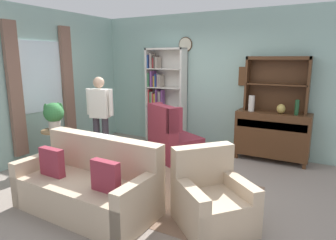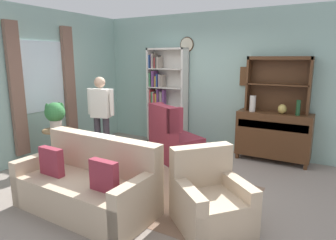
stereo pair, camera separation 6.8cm
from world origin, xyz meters
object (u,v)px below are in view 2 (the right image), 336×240
Objects in this scene: vase_round at (282,109)px; armchair_floral at (210,202)px; vase_tall at (253,104)px; plant_stand at (59,143)px; sideboard at (273,134)px; couch_floral at (88,185)px; coffee_table at (119,163)px; wingback_chair at (173,139)px; bookshelf at (164,96)px; potted_plant_small at (47,164)px; book_stack at (121,158)px; potted_plant_large at (55,113)px; sideboard_hutch at (279,77)px; bottle_wine at (298,108)px; person_reading at (101,113)px.

vase_round is 2.66m from armchair_floral.
vase_tall is 3.61m from plant_stand.
couch_floral is (-1.67, -3.02, -0.20)m from sideboard.
couch_floral reaches higher than coffee_table.
sideboard is 1.63× the size of coffee_table.
wingback_chair is at bearing 89.97° from couch_floral.
couch_floral is (0.72, -3.10, -0.75)m from bookshelf.
plant_stand is (-1.64, -1.27, 0.01)m from wingback_chair.
armchair_floral is 3.83× the size of potted_plant_small.
book_stack is at bearing -129.07° from vase_round.
potted_plant_large is (-1.68, -1.26, 0.54)m from wingback_chair.
plant_stand is at bearing -147.69° from sideboard.
sideboard is 1.06m from sideboard_hutch.
plant_stand is 0.53m from potted_plant_large.
bottle_wine is 2.28m from wingback_chair.
bottle_wine is 3.16m from coffee_table.
plant_stand is 0.52m from potted_plant_small.
potted_plant_small is at bearing 160.73° from couch_floral.
bookshelf is at bearing 67.13° from plant_stand.
sideboard_hutch reaches higher than vase_round.
sideboard_hutch is at bearing 53.61° from coffee_table.
person_reading reaches higher than book_stack.
sideboard is 0.52m from vase_round.
sideboard_hutch is 4.14m from plant_stand.
coffee_table is at bearing -134.44° from bottle_wine.
coffee_table is 0.14m from book_stack.
sideboard is 3.46m from couch_floral.
sideboard is at bearing -2.00° from bookshelf.
bookshelf is 2.53m from vase_round.
potted_plant_small is (0.20, -0.42, -0.23)m from plant_stand.
book_stack is (1.65, -0.23, -0.46)m from potted_plant_large.
couch_floral reaches higher than armchair_floral.
book_stack is (-0.03, 0.71, 0.15)m from couch_floral.
potted_plant_large reaches higher than couch_floral.
potted_plant_small is (-1.44, 0.50, -0.15)m from couch_floral.
potted_plant_large is 0.60× the size of coffee_table.
sideboard_hutch is at bearing 153.04° from bottle_wine.
vase_round is 3.00m from coffee_table.
armchair_floral is 1.68× the size of plant_stand.
potted_plant_large is 1.73m from book_stack.
person_reading reaches higher than coffee_table.
person_reading is (-2.78, -1.63, -0.65)m from sideboard_hutch.
potted_plant_small is (-2.72, -2.44, -0.90)m from vase_tall.
vase_round is 0.35× the size of potted_plant_large.
book_stack is (-1.83, -2.25, -0.54)m from vase_round.
armchair_floral is at bearing -93.81° from sideboard_hutch.
wingback_chair is 1.68× the size of plant_stand.
vase_tall reaches higher than book_stack.
vase_round is at bearing 30.10° from potted_plant_large.
bookshelf reaches higher than sideboard_hutch.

